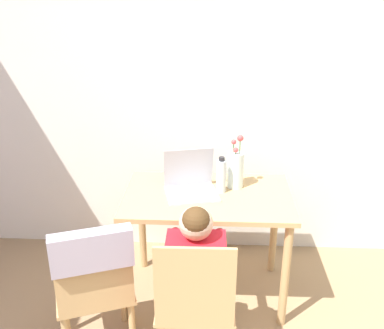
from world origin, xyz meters
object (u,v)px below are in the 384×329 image
at_px(chair_spare, 94,275).
at_px(flower_vase, 236,169).
at_px(laptop, 190,183).
at_px(water_bottle, 221,176).
at_px(chair_occupied, 195,305).
at_px(person_seated, 196,264).

xyz_separation_m(chair_spare, flower_vase, (0.73, 0.75, 0.27)).
bearing_deg(laptop, flower_vase, 3.80).
bearing_deg(water_bottle, flower_vase, 40.98).
height_order(chair_occupied, laptop, laptop).
bearing_deg(flower_vase, water_bottle, -139.02).
bearing_deg(laptop, chair_spare, -137.32).
bearing_deg(water_bottle, chair_occupied, -100.18).
relative_size(chair_occupied, chair_spare, 0.99).
bearing_deg(chair_spare, water_bottle, -153.65).
bearing_deg(chair_occupied, person_seated, -90.00).
height_order(laptop, water_bottle, laptop).
bearing_deg(person_seated, chair_occupied, 90.00).
xyz_separation_m(chair_spare, person_seated, (0.51, 0.09, 0.02)).
xyz_separation_m(chair_occupied, flower_vase, (0.22, 0.79, 0.41)).
distance_m(chair_spare, laptop, 0.83).
relative_size(chair_spare, person_seated, 0.90).
xyz_separation_m(person_seated, laptop, (-0.06, 0.58, 0.19)).
relative_size(chair_spare, water_bottle, 3.79).
height_order(flower_vase, water_bottle, flower_vase).
distance_m(chair_occupied, flower_vase, 0.91).
relative_size(chair_occupied, laptop, 2.39).
xyz_separation_m(person_seated, flower_vase, (0.22, 0.66, 0.26)).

